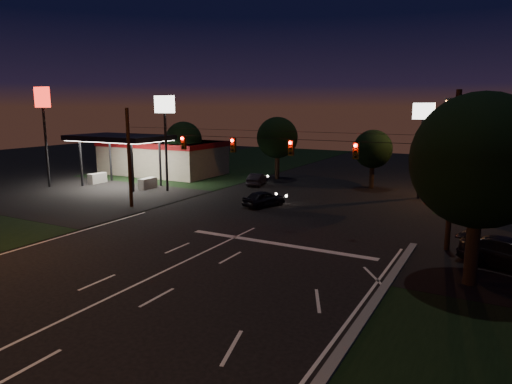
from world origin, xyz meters
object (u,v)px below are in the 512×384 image
Objects in this scene: car_oncoming_b at (257,179)px; car_oncoming_a at (264,198)px; tree_right_near at (481,162)px; utility_pole_right at (446,250)px.

car_oncoming_a is at bearing 109.21° from car_oncoming_b.
utility_pole_right is at bearing 107.53° from tree_right_near.
tree_right_near is at bearing 126.22° from car_oncoming_b.
car_oncoming_b is at bearing 144.59° from utility_pole_right.
tree_right_near is 2.33× the size of car_oncoming_b.
tree_right_near is at bearing -72.47° from utility_pole_right.
utility_pole_right is 7.61m from tree_right_near.
utility_pole_right reaches higher than car_oncoming_a.
utility_pole_right is at bearing 179.55° from car_oncoming_a.
car_oncoming_b is (-5.38, 8.79, -0.04)m from car_oncoming_a.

